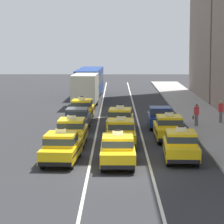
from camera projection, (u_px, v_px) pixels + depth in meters
name	position (u px, v px, depth m)	size (l,w,h in m)	color
ground_plane	(120.00, 173.00, 29.15)	(160.00, 160.00, 0.00)	#2B2B2D
lane_stripe_left_center	(99.00, 118.00, 49.00)	(0.14, 80.00, 0.01)	silver
lane_stripe_center_right	(137.00, 118.00, 48.98)	(0.14, 80.00, 0.01)	silver
sidewalk_curb	(213.00, 127.00, 43.98)	(4.00, 90.00, 0.15)	#9E9993
taxi_left_nearest	(61.00, 147.00, 31.42)	(2.07, 4.66, 1.96)	black
taxi_left_second	(72.00, 131.00, 36.90)	(1.90, 4.59, 1.96)	black
sedan_left_third	(77.00, 118.00, 43.17)	(1.86, 4.34, 1.58)	black
taxi_left_fourth	(82.00, 109.00, 48.29)	(1.93, 4.61, 1.96)	black
box_truck_left_fifth	(86.00, 89.00, 56.82)	(2.50, 7.04, 3.27)	black
bus_left_sixth	(90.00, 81.00, 66.94)	(2.94, 11.29, 3.22)	black
taxi_center_nearest	(118.00, 150.00, 30.72)	(1.84, 4.57, 1.96)	black
taxi_center_second	(121.00, 132.00, 36.49)	(1.86, 4.58, 1.96)	black
taxi_center_third	(120.00, 119.00, 42.30)	(2.04, 4.65, 1.96)	black
taxi_right_nearest	(181.00, 145.00, 32.03)	(1.98, 4.62, 1.96)	black
taxi_right_second	(169.00, 127.00, 38.37)	(1.82, 4.56, 1.96)	black
sedan_right_third	(160.00, 117.00, 43.84)	(1.82, 4.33, 1.58)	black
pedestrian_mid_block	(221.00, 112.00, 45.38)	(0.36, 0.24, 1.72)	slate
pedestrian_by_storefront	(196.00, 115.00, 43.79)	(0.47, 0.24, 1.67)	slate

